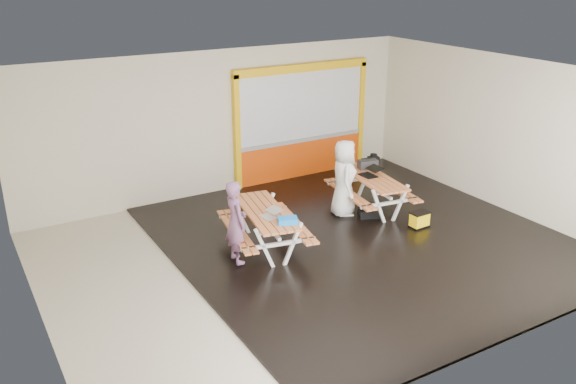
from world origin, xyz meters
TOP-DOWN VIEW (x-y plane):
  - room at (0.00, 0.00)m, footprint 10.02×8.02m
  - deck at (1.25, 0.00)m, footprint 7.50×7.98m
  - kiosk at (2.20, 3.93)m, footprint 3.88×0.16m
  - picnic_table_left at (-0.70, 0.60)m, footprint 1.81×2.36m
  - picnic_table_right at (2.36, 1.14)m, footprint 1.70×2.27m
  - person_left at (-1.47, 0.32)m, footprint 0.41×0.60m
  - person_right at (1.66, 1.26)m, footprint 0.88×1.02m
  - laptop_left at (-0.76, 0.28)m, footprint 0.38×0.35m
  - laptop_right at (2.37, 1.23)m, footprint 0.45×0.39m
  - blue_pouch at (-0.62, -0.14)m, footprint 0.43×0.37m
  - toolbox at (2.63, 1.66)m, footprint 0.49×0.32m
  - backpack at (3.12, 2.07)m, footprint 0.30×0.23m
  - dark_case at (2.05, 0.80)m, footprint 0.56×0.50m
  - fluke_bag at (2.61, -0.21)m, footprint 0.42×0.28m

SIDE VIEW (x-z plane):
  - deck at x=1.25m, z-range 0.00..0.05m
  - dark_case at x=2.05m, z-range 0.05..0.22m
  - fluke_bag at x=2.61m, z-range 0.04..0.39m
  - picnic_table_right at x=2.36m, z-range 0.22..1.06m
  - picnic_table_left at x=-0.70m, z-range 0.22..1.07m
  - backpack at x=3.12m, z-range 0.55..0.99m
  - person_right at x=1.66m, z-range -0.01..1.76m
  - person_left at x=-1.47m, z-range 0.08..1.69m
  - laptop_right at x=2.37m, z-range 0.80..0.99m
  - laptop_left at x=-0.76m, z-range 0.82..0.97m
  - blue_pouch at x=-0.62m, z-range 0.85..0.95m
  - toolbox at x=2.63m, z-range 0.81..1.07m
  - kiosk at x=2.20m, z-range -0.06..2.94m
  - room at x=0.00m, z-range -0.01..3.51m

